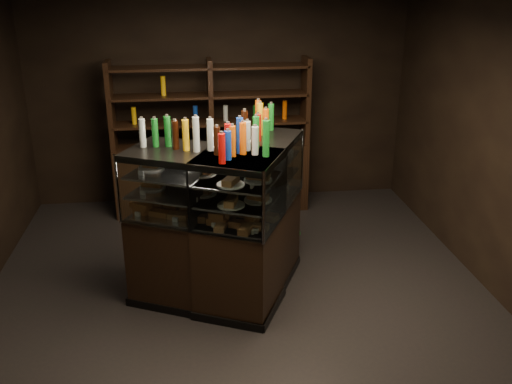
% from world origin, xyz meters
% --- Properties ---
extents(ground, '(5.00, 5.00, 0.00)m').
position_xyz_m(ground, '(0.00, 0.00, 0.00)').
color(ground, black).
rests_on(ground, ground).
extents(room_shell, '(5.02, 5.02, 3.01)m').
position_xyz_m(room_shell, '(0.00, 0.00, 1.94)').
color(room_shell, black).
rests_on(room_shell, ground).
extents(display_case, '(1.83, 1.56, 1.53)m').
position_xyz_m(display_case, '(-0.10, -0.14, 0.51)').
color(display_case, black).
rests_on(display_case, ground).
extents(food_display, '(1.42, 1.24, 0.47)m').
position_xyz_m(food_display, '(-0.10, -0.15, 1.12)').
color(food_display, '#C88547').
rests_on(food_display, display_case).
extents(bottles_top, '(1.25, 1.10, 0.30)m').
position_xyz_m(bottles_top, '(-0.10, -0.14, 1.66)').
color(bottles_top, '#0F38B2').
rests_on(bottles_top, display_case).
extents(potted_conifer, '(0.33, 0.33, 0.71)m').
position_xyz_m(potted_conifer, '(0.65, 0.85, 0.40)').
color(potted_conifer, black).
rests_on(potted_conifer, ground).
extents(back_shelving, '(2.52, 0.46, 2.00)m').
position_xyz_m(back_shelving, '(-0.15, 2.05, 0.60)').
color(back_shelving, black).
rests_on(back_shelving, ground).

